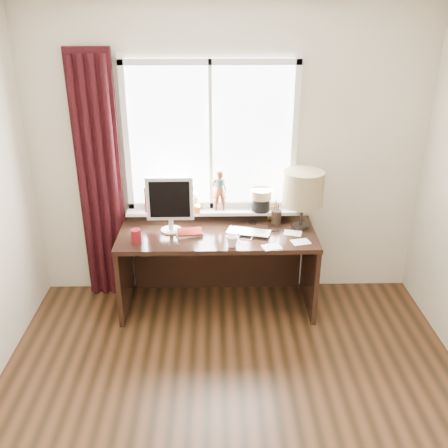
{
  "coord_description": "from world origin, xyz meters",
  "views": [
    {
      "loc": [
        -0.12,
        -2.26,
        2.58
      ],
      "look_at": [
        -0.05,
        1.25,
        1.0
      ],
      "focal_mm": 40.0,
      "sensor_mm": 36.0,
      "label": 1
    }
  ],
  "objects_px": {
    "laptop": "(249,232)",
    "red_cup": "(136,236)",
    "mug": "(232,241)",
    "monitor": "(170,201)",
    "table_lamp": "(303,189)",
    "desk": "(217,252)"
  },
  "relations": [
    {
      "from": "laptop",
      "to": "red_cup",
      "type": "relative_size",
      "value": 3.35
    },
    {
      "from": "mug",
      "to": "red_cup",
      "type": "relative_size",
      "value": 0.92
    },
    {
      "from": "mug",
      "to": "monitor",
      "type": "xyz_separation_m",
      "value": [
        -0.52,
        0.31,
        0.23
      ]
    },
    {
      "from": "laptop",
      "to": "monitor",
      "type": "distance_m",
      "value": 0.73
    },
    {
      "from": "laptop",
      "to": "mug",
      "type": "bearing_deg",
      "value": -107.64
    },
    {
      "from": "laptop",
      "to": "mug",
      "type": "distance_m",
      "value": 0.28
    },
    {
      "from": "monitor",
      "to": "table_lamp",
      "type": "xyz_separation_m",
      "value": [
        1.13,
        0.04,
        0.09
      ]
    },
    {
      "from": "mug",
      "to": "red_cup",
      "type": "distance_m",
      "value": 0.8
    },
    {
      "from": "monitor",
      "to": "table_lamp",
      "type": "bearing_deg",
      "value": 2.02
    },
    {
      "from": "table_lamp",
      "to": "monitor",
      "type": "bearing_deg",
      "value": -177.98
    },
    {
      "from": "desk",
      "to": "red_cup",
      "type": "bearing_deg",
      "value": -158.6
    },
    {
      "from": "desk",
      "to": "table_lamp",
      "type": "xyz_separation_m",
      "value": [
        0.73,
        -0.02,
        0.61
      ]
    },
    {
      "from": "mug",
      "to": "monitor",
      "type": "height_order",
      "value": "monitor"
    },
    {
      "from": "red_cup",
      "to": "monitor",
      "type": "bearing_deg",
      "value": 37.06
    },
    {
      "from": "table_lamp",
      "to": "mug",
      "type": "bearing_deg",
      "value": -150.63
    },
    {
      "from": "desk",
      "to": "monitor",
      "type": "relative_size",
      "value": 3.47
    },
    {
      "from": "red_cup",
      "to": "desk",
      "type": "xyz_separation_m",
      "value": [
        0.67,
        0.26,
        -0.3
      ]
    },
    {
      "from": "red_cup",
      "to": "laptop",
      "type": "bearing_deg",
      "value": 7.74
    },
    {
      "from": "laptop",
      "to": "mug",
      "type": "relative_size",
      "value": 3.64
    },
    {
      "from": "mug",
      "to": "desk",
      "type": "height_order",
      "value": "mug"
    },
    {
      "from": "laptop",
      "to": "red_cup",
      "type": "xyz_separation_m",
      "value": [
        -0.95,
        -0.13,
        0.04
      ]
    },
    {
      "from": "mug",
      "to": "red_cup",
      "type": "height_order",
      "value": "red_cup"
    }
  ]
}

